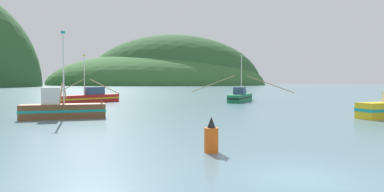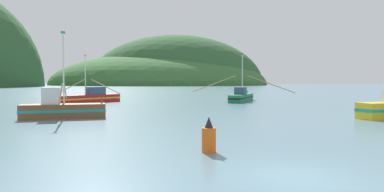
{
  "view_description": "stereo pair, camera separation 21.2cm",
  "coord_description": "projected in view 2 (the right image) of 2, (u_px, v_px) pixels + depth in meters",
  "views": [
    {
      "loc": [
        -3.62,
        -11.79,
        3.22
      ],
      "look_at": [
        -3.68,
        29.61,
        1.4
      ],
      "focal_mm": 33.55,
      "sensor_mm": 36.0,
      "label": 1
    },
    {
      "loc": [
        -3.41,
        -11.79,
        3.22
      ],
      "look_at": [
        -3.68,
        29.61,
        1.4
      ],
      "focal_mm": 33.55,
      "sensor_mm": 36.0,
      "label": 2
    }
  ],
  "objects": [
    {
      "name": "ground_plane",
      "position": [
        297.0,
        177.0,
        11.9
      ],
      "size": [
        600.0,
        600.0,
        0.0
      ],
      "primitive_type": "plane",
      "color": "slate"
    },
    {
      "name": "hill_mid_left",
      "position": [
        175.0,
        85.0,
        253.1
      ],
      "size": [
        122.41,
        97.93,
        69.64
      ],
      "primitive_type": "ellipsoid",
      "color": "#2D562D",
      "rests_on": "ground"
    },
    {
      "name": "hill_far_left",
      "position": [
        159.0,
        85.0,
        251.34
      ],
      "size": [
        150.05,
        120.04,
        43.91
      ],
      "primitive_type": "ellipsoid",
      "color": "#386633",
      "rests_on": "ground"
    },
    {
      "name": "fishing_boat_green",
      "position": [
        241.0,
        97.0,
        54.08
      ],
      "size": [
        14.79,
        9.18,
        7.34
      ],
      "rotation": [
        0.0,
        0.0,
        1.21
      ],
      "color": "#197A47",
      "rests_on": "ground"
    },
    {
      "name": "fishing_boat_brown",
      "position": [
        62.0,
        109.0,
        30.15
      ],
      "size": [
        7.12,
        9.89,
        7.32
      ],
      "rotation": [
        0.0,
        0.0,
        0.3
      ],
      "color": "brown",
      "rests_on": "ground"
    },
    {
      "name": "fishing_boat_red",
      "position": [
        89.0,
        98.0,
        51.0
      ],
      "size": [
        11.1,
        9.16,
        6.82
      ],
      "rotation": [
        0.0,
        0.0,
        4.04
      ],
      "color": "red",
      "rests_on": "ground"
    },
    {
      "name": "channel_buoy",
      "position": [
        209.0,
        138.0,
        15.97
      ],
      "size": [
        0.64,
        0.64,
        1.6
      ],
      "color": "#E55914",
      "rests_on": "ground"
    }
  ]
}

